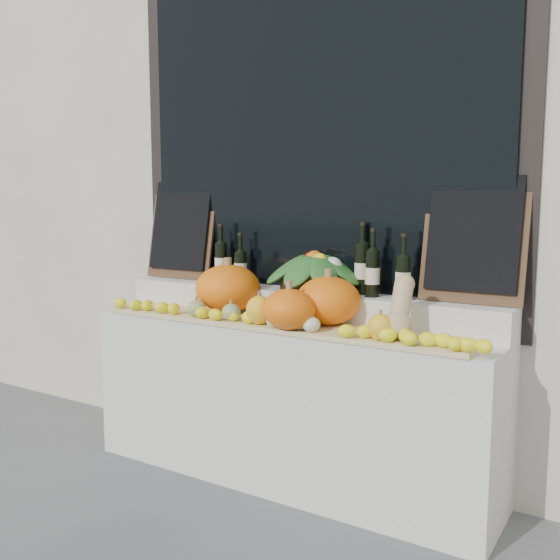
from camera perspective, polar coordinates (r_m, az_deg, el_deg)
The scene contains 18 objects.
storefront_facade at distance 4.00m, azimuth 6.33°, elevation 17.50°, with size 7.00×0.94×4.50m.
display_sill at distance 3.48m, azimuth 0.67°, elevation -11.03°, with size 2.30×0.55×0.88m, color silver.
rear_tier at distance 3.48m, azimuth 1.96°, elevation -2.21°, with size 2.30×0.25×0.16m, color silver.
straw_bedding at distance 3.26m, azimuth -0.47°, elevation -4.06°, with size 2.10×0.32×0.03m, color tan.
pumpkin_left at distance 3.54m, azimuth -4.78°, elevation -0.77°, with size 0.37×0.37×0.27m, color orange.
pumpkin_right at distance 3.18m, azimuth 4.42°, elevation -1.89°, with size 0.33×0.33×0.25m, color orange.
pumpkin_center at distance 3.06m, azimuth 0.84°, elevation -2.69°, with size 0.26×0.26×0.20m, color orange.
butternut_squash at distance 2.92m, azimuth 10.88°, elevation -2.84°, with size 0.14×0.21×0.29m.
decorative_gourds at distance 3.12m, azimuth -0.03°, elevation -3.30°, with size 1.19×0.13×0.17m.
lemon_heap at distance 3.16m, azimuth -1.54°, elevation -3.61°, with size 2.20×0.16×0.06m, color #FFF61A, non-canonical shape.
produce_bowl at distance 3.40m, azimuth 3.16°, elevation 0.80°, with size 0.57×0.57×0.24m.
wine_bottle_far_left at distance 3.77m, azimuth -5.41°, elevation 1.64°, with size 0.08×0.08×0.35m.
wine_bottle_near_left at distance 3.68m, azimuth -3.64°, elevation 1.15°, with size 0.08×0.08×0.31m.
wine_bottle_tall at distance 3.34m, azimuth 7.54°, elevation 1.09°, with size 0.08×0.08×0.38m.
wine_bottle_near_right at distance 3.24m, azimuth 8.45°, elevation 0.66°, with size 0.08×0.08×0.35m.
wine_bottle_far_right at distance 3.16m, azimuth 11.18°, elevation 0.23°, with size 0.08×0.08×0.33m.
chalkboard_left at distance 4.03m, azimuth -9.01°, elevation 4.73°, with size 0.50×0.14×0.61m.
chalkboard_right at distance 3.15m, azimuth 17.29°, elevation 3.78°, with size 0.50×0.14×0.61m.
Camera 1 is at (1.71, -1.30, 1.54)m, focal length 40.00 mm.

